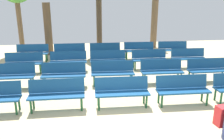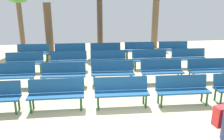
{
  "view_description": "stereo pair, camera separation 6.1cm",
  "coord_description": "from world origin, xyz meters",
  "px_view_note": "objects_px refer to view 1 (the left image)",
  "views": [
    {
      "loc": [
        -1.06,
        -4.68,
        3.09
      ],
      "look_at": [
        0.0,
        3.46,
        0.55
      ],
      "focal_mm": 36.93,
      "sensor_mm": 36.0,
      "label": 1
    },
    {
      "loc": [
        -1.0,
        -4.68,
        3.09
      ],
      "look_at": [
        0.0,
        3.46,
        0.55
      ],
      "focal_mm": 36.93,
      "sensor_mm": 36.0,
      "label": 2
    }
  ],
  "objects_px": {
    "bench_r0_c2": "(122,90)",
    "bench_r2_c1": "(68,60)",
    "bench_r1_c3": "(162,70)",
    "bench_r1_c0": "(12,74)",
    "tree_1": "(48,29)",
    "tree_0": "(154,23)",
    "bench_r1_c4": "(208,68)",
    "bench_r2_c3": "(149,58)",
    "bench_r2_c0": "(24,61)",
    "bench_r2_c2": "(108,59)",
    "bench_r3_c4": "(173,48)",
    "bench_r3_c0": "(32,52)",
    "bench_r3_c2": "(105,50)",
    "bench_r0_c1": "(57,93)",
    "bench_r3_c1": "(70,51)",
    "bench_r1_c2": "(113,71)",
    "bench_r3_c3": "(139,49)",
    "bench_r2_c4": "(188,57)",
    "bench_r1_c1": "(64,73)",
    "bench_r0_c3": "(182,88)"
  },
  "relations": [
    {
      "from": "bench_r1_c2",
      "to": "bench_r1_c3",
      "type": "bearing_deg",
      "value": 1.17
    },
    {
      "from": "bench_r0_c1",
      "to": "bench_r0_c3",
      "type": "height_order",
      "value": "same"
    },
    {
      "from": "bench_r1_c2",
      "to": "tree_1",
      "type": "height_order",
      "value": "tree_1"
    },
    {
      "from": "bench_r1_c4",
      "to": "bench_r3_c4",
      "type": "xyz_separation_m",
      "value": [
        0.08,
        3.78,
        0.0
      ]
    },
    {
      "from": "bench_r1_c4",
      "to": "bench_r2_c1",
      "type": "bearing_deg",
      "value": 160.17
    },
    {
      "from": "bench_r0_c1",
      "to": "bench_r1_c4",
      "type": "distance_m",
      "value": 5.87
    },
    {
      "from": "bench_r0_c2",
      "to": "bench_r1_c4",
      "type": "bearing_deg",
      "value": 27.3
    },
    {
      "from": "bench_r2_c4",
      "to": "tree_1",
      "type": "relative_size",
      "value": 0.55
    },
    {
      "from": "bench_r0_c2",
      "to": "tree_1",
      "type": "height_order",
      "value": "tree_1"
    },
    {
      "from": "bench_r1_c4",
      "to": "tree_1",
      "type": "distance_m",
      "value": 8.65
    },
    {
      "from": "bench_r3_c2",
      "to": "bench_r3_c4",
      "type": "relative_size",
      "value": 0.99
    },
    {
      "from": "bench_r1_c0",
      "to": "tree_1",
      "type": "relative_size",
      "value": 0.55
    },
    {
      "from": "bench_r3_c1",
      "to": "bench_r0_c2",
      "type": "bearing_deg",
      "value": -71.84
    },
    {
      "from": "bench_r3_c2",
      "to": "tree_1",
      "type": "relative_size",
      "value": 0.55
    },
    {
      "from": "bench_r3_c1",
      "to": "bench_r2_c4",
      "type": "bearing_deg",
      "value": -18.81
    },
    {
      "from": "bench_r1_c4",
      "to": "bench_r0_c1",
      "type": "bearing_deg",
      "value": -162.48
    },
    {
      "from": "bench_r1_c2",
      "to": "bench_r3_c0",
      "type": "distance_m",
      "value": 5.25
    },
    {
      "from": "bench_r2_c3",
      "to": "tree_1",
      "type": "bearing_deg",
      "value": 145.68
    },
    {
      "from": "bench_r0_c2",
      "to": "bench_r3_c4",
      "type": "xyz_separation_m",
      "value": [
        3.79,
        5.57,
        0.0
      ]
    },
    {
      "from": "bench_r1_c1",
      "to": "bench_r1_c4",
      "type": "xyz_separation_m",
      "value": [
        5.54,
        -0.11,
        0.0
      ]
    },
    {
      "from": "bench_r0_c2",
      "to": "bench_r3_c1",
      "type": "relative_size",
      "value": 1.0
    },
    {
      "from": "bench_r0_c3",
      "to": "tree_0",
      "type": "relative_size",
      "value": 0.5
    },
    {
      "from": "bench_r1_c0",
      "to": "bench_r2_c0",
      "type": "distance_m",
      "value": 1.8
    },
    {
      "from": "bench_r1_c0",
      "to": "bench_r2_c1",
      "type": "xyz_separation_m",
      "value": [
        1.91,
        1.81,
        0.0
      ]
    },
    {
      "from": "bench_r0_c2",
      "to": "tree_1",
      "type": "relative_size",
      "value": 0.55
    },
    {
      "from": "bench_r0_c3",
      "to": "tree_0",
      "type": "bearing_deg",
      "value": 80.0
    },
    {
      "from": "tree_0",
      "to": "bench_r1_c4",
      "type": "bearing_deg",
      "value": -88.77
    },
    {
      "from": "bench_r0_c2",
      "to": "bench_r1_c2",
      "type": "height_order",
      "value": "same"
    },
    {
      "from": "bench_r0_c2",
      "to": "bench_r2_c1",
      "type": "xyz_separation_m",
      "value": [
        -1.75,
        3.8,
        0.0
      ]
    },
    {
      "from": "bench_r0_c2",
      "to": "bench_r2_c0",
      "type": "relative_size",
      "value": 1.01
    },
    {
      "from": "bench_r1_c2",
      "to": "tree_1",
      "type": "bearing_deg",
      "value": 122.08
    },
    {
      "from": "bench_r1_c0",
      "to": "bench_r3_c4",
      "type": "distance_m",
      "value": 8.27
    },
    {
      "from": "bench_r3_c4",
      "to": "bench_r3_c0",
      "type": "bearing_deg",
      "value": -178.1
    },
    {
      "from": "bench_r1_c3",
      "to": "bench_r1_c4",
      "type": "xyz_separation_m",
      "value": [
        1.85,
        -0.07,
        0.0
      ]
    },
    {
      "from": "bench_r1_c3",
      "to": "bench_r2_c1",
      "type": "height_order",
      "value": "same"
    },
    {
      "from": "bench_r2_c0",
      "to": "bench_r2_c4",
      "type": "height_order",
      "value": "same"
    },
    {
      "from": "bench_r1_c2",
      "to": "bench_r3_c3",
      "type": "distance_m",
      "value": 4.18
    },
    {
      "from": "bench_r1_c0",
      "to": "tree_0",
      "type": "bearing_deg",
      "value": 43.03
    },
    {
      "from": "bench_r1_c4",
      "to": "tree_1",
      "type": "relative_size",
      "value": 0.55
    },
    {
      "from": "bench_r1_c4",
      "to": "bench_r2_c3",
      "type": "xyz_separation_m",
      "value": [
        -1.79,
        1.92,
        0.0
      ]
    },
    {
      "from": "bench_r2_c4",
      "to": "bench_r0_c2",
      "type": "bearing_deg",
      "value": -134.17
    },
    {
      "from": "bench_r3_c1",
      "to": "bench_r3_c2",
      "type": "bearing_deg",
      "value": -1.66
    },
    {
      "from": "bench_r0_c3",
      "to": "bench_r2_c4",
      "type": "distance_m",
      "value": 4.21
    },
    {
      "from": "bench_r0_c1",
      "to": "bench_r2_c3",
      "type": "bearing_deg",
      "value": 44.43
    },
    {
      "from": "bench_r2_c2",
      "to": "bench_r2_c1",
      "type": "bearing_deg",
      "value": -179.81
    },
    {
      "from": "bench_r0_c1",
      "to": "bench_r3_c1",
      "type": "xyz_separation_m",
      "value": [
        0.12,
        5.6,
        0.0
      ]
    },
    {
      "from": "bench_r1_c2",
      "to": "bench_r3_c1",
      "type": "distance_m",
      "value": 4.15
    },
    {
      "from": "bench_r1_c1",
      "to": "bench_r2_c0",
      "type": "distance_m",
      "value": 2.63
    },
    {
      "from": "bench_r3_c4",
      "to": "bench_r3_c2",
      "type": "bearing_deg",
      "value": -177.36
    },
    {
      "from": "bench_r3_c3",
      "to": "bench_r1_c2",
      "type": "bearing_deg",
      "value": -114.9
    }
  ]
}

